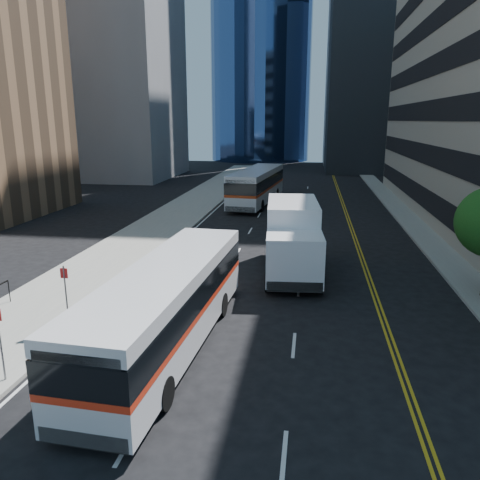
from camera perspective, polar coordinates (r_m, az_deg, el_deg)
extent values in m
plane|color=black|center=(16.11, 4.44, -15.73)|extent=(160.00, 160.00, 0.00)
cube|color=gray|center=(41.33, -7.52, 3.13)|extent=(5.00, 90.00, 0.15)
cube|color=gray|center=(40.54, 20.03, 2.15)|extent=(2.00, 90.00, 0.15)
cube|color=gray|center=(72.59, -15.98, 21.36)|extent=(18.00, 18.00, 35.00)
cube|color=silver|center=(17.38, -8.69, -10.17)|extent=(3.26, 12.10, 1.10)
cube|color=red|center=(17.12, -8.77, -8.19)|extent=(3.28, 12.12, 0.22)
cube|color=black|center=(16.92, -8.84, -6.48)|extent=(3.28, 12.12, 0.90)
cube|color=silver|center=(16.67, -8.94, -4.07)|extent=(3.26, 12.10, 0.50)
cylinder|color=black|center=(15.16, -17.92, -16.36)|extent=(0.35, 1.01, 1.00)
cylinder|color=black|center=(14.24, -9.23, -17.97)|extent=(0.35, 1.01, 1.00)
cylinder|color=black|center=(20.67, -8.63, -7.27)|extent=(0.35, 1.01, 1.00)
cylinder|color=black|center=(20.00, -2.23, -7.86)|extent=(0.35, 1.01, 1.00)
cube|color=silver|center=(46.54, 2.08, 5.65)|extent=(4.25, 13.38, 1.21)
cube|color=#BF3911|center=(46.44, 2.09, 6.52)|extent=(4.27, 13.40, 0.24)
cube|color=black|center=(46.36, 2.09, 7.25)|extent=(4.27, 13.40, 0.99)
cube|color=silver|center=(46.27, 2.10, 8.26)|extent=(4.25, 13.38, 0.55)
cylinder|color=black|center=(43.16, -0.79, 4.37)|extent=(0.44, 1.12, 1.10)
cylinder|color=black|center=(42.54, 2.61, 4.21)|extent=(0.44, 1.12, 1.10)
cylinder|color=black|center=(50.28, 1.51, 5.80)|extent=(0.44, 1.12, 1.10)
cylinder|color=black|center=(49.75, 4.45, 5.67)|extent=(0.44, 1.12, 1.10)
cube|color=white|center=(22.62, 6.64, -2.26)|extent=(2.87, 2.66, 2.36)
cube|color=black|center=(21.47, 6.77, -1.93)|extent=(2.49, 0.25, 1.23)
cube|color=white|center=(26.24, 6.38, 1.61)|extent=(3.09, 5.57, 2.92)
cube|color=black|center=(25.48, 6.36, -2.70)|extent=(2.64, 7.54, 0.28)
cylinder|color=black|center=(22.72, 3.48, -4.99)|extent=(0.39, 1.10, 1.08)
cylinder|color=black|center=(22.82, 9.67, -5.09)|extent=(0.39, 1.10, 1.08)
cylinder|color=black|center=(28.07, 3.68, -1.19)|extent=(0.39, 1.10, 1.08)
cylinder|color=black|center=(28.16, 8.68, -1.28)|extent=(0.39, 1.10, 1.08)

